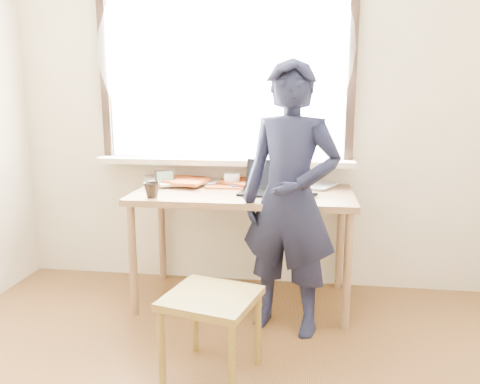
# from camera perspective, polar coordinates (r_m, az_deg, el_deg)

# --- Properties ---
(room_shell) EXTENTS (3.52, 4.02, 2.61)m
(room_shell) POSITION_cam_1_polar(r_m,az_deg,el_deg) (1.64, -6.54, 20.11)
(room_shell) COLOR beige
(room_shell) RESTS_ON ground
(desk) EXTENTS (1.44, 0.72, 0.77)m
(desk) POSITION_cam_1_polar(r_m,az_deg,el_deg) (3.11, 0.41, -1.37)
(desk) COLOR olive
(desk) RESTS_ON ground
(laptop) EXTENTS (0.35, 0.30, 0.21)m
(laptop) POSITION_cam_1_polar(r_m,az_deg,el_deg) (3.03, 3.19, 0.78)
(laptop) COLOR black
(laptop) RESTS_ON desk
(mug_white) EXTENTS (0.16, 0.16, 0.09)m
(mug_white) POSITION_cam_1_polar(r_m,az_deg,el_deg) (3.28, -0.99, 1.53)
(mug_white) COLOR white
(mug_white) RESTS_ON desk
(mug_dark) EXTENTS (0.14, 0.14, 0.10)m
(mug_dark) POSITION_cam_1_polar(r_m,az_deg,el_deg) (2.95, -10.69, 0.23)
(mug_dark) COLOR black
(mug_dark) RESTS_ON desk
(mouse) EXTENTS (0.09, 0.06, 0.03)m
(mouse) POSITION_cam_1_polar(r_m,az_deg,el_deg) (2.97, 8.67, -0.23)
(mouse) COLOR black
(mouse) RESTS_ON desk
(desk_clutter) EXTENTS (0.78, 0.44, 0.05)m
(desk_clutter) POSITION_cam_1_polar(r_m,az_deg,el_deg) (3.37, -4.71, 1.37)
(desk_clutter) COLOR #B04F20
(desk_clutter) RESTS_ON desk
(book_a) EXTENTS (0.20, 0.25, 0.02)m
(book_a) POSITION_cam_1_polar(r_m,az_deg,el_deg) (3.42, -5.64, 1.32)
(book_a) COLOR white
(book_a) RESTS_ON desk
(book_b) EXTENTS (0.29, 0.33, 0.02)m
(book_b) POSITION_cam_1_polar(r_m,az_deg,el_deg) (3.32, 7.89, 0.93)
(book_b) COLOR white
(book_b) RESTS_ON desk
(picture_frame) EXTENTS (0.13, 0.07, 0.11)m
(picture_frame) POSITION_cam_1_polar(r_m,az_deg,el_deg) (3.30, -9.16, 1.62)
(picture_frame) COLOR black
(picture_frame) RESTS_ON desk
(work_chair) EXTENTS (0.51, 0.50, 0.43)m
(work_chair) POSITION_cam_1_polar(r_m,az_deg,el_deg) (2.38, -3.53, -13.86)
(work_chair) COLOR olive
(work_chair) RESTS_ON ground
(person) EXTENTS (0.67, 0.53, 1.60)m
(person) POSITION_cam_1_polar(r_m,az_deg,el_deg) (2.73, 6.10, -0.97)
(person) COLOR black
(person) RESTS_ON ground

